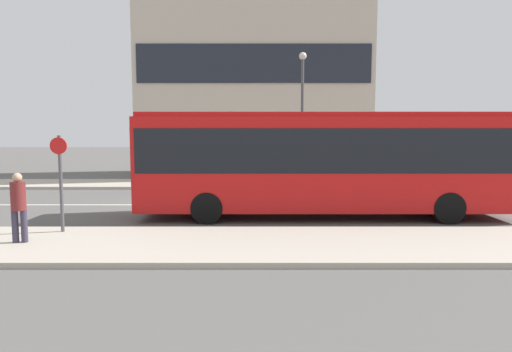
{
  "coord_description": "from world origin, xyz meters",
  "views": [
    {
      "loc": [
        2.97,
        -16.99,
        2.8
      ],
      "look_at": [
        3.01,
        -2.06,
        1.3
      ],
      "focal_mm": 32.0,
      "sensor_mm": 36.0,
      "label": 1
    }
  ],
  "objects_px": {
    "parked_car_0": "(484,179)",
    "pedestrian_near_stop": "(17,203)",
    "bus_stop_sign": "(59,176)",
    "city_bus": "(321,158)",
    "street_lamp": "(301,104)"
  },
  "relations": [
    {
      "from": "parked_car_0",
      "to": "pedestrian_near_stop",
      "type": "relative_size",
      "value": 2.61
    },
    {
      "from": "parked_car_0",
      "to": "pedestrian_near_stop",
      "type": "bearing_deg",
      "value": -148.82
    },
    {
      "from": "parked_car_0",
      "to": "bus_stop_sign",
      "type": "distance_m",
      "value": 17.69
    },
    {
      "from": "parked_car_0",
      "to": "bus_stop_sign",
      "type": "xyz_separation_m",
      "value": [
        -15.47,
        -8.51,
        1.02
      ]
    },
    {
      "from": "parked_car_0",
      "to": "bus_stop_sign",
      "type": "relative_size",
      "value": 1.72
    },
    {
      "from": "city_bus",
      "to": "bus_stop_sign",
      "type": "height_order",
      "value": "city_bus"
    },
    {
      "from": "city_bus",
      "to": "street_lamp",
      "type": "relative_size",
      "value": 1.85
    },
    {
      "from": "pedestrian_near_stop",
      "to": "city_bus",
      "type": "bearing_deg",
      "value": -163.63
    },
    {
      "from": "pedestrian_near_stop",
      "to": "parked_car_0",
      "type": "bearing_deg",
      "value": -159.2
    },
    {
      "from": "city_bus",
      "to": "pedestrian_near_stop",
      "type": "height_order",
      "value": "city_bus"
    },
    {
      "from": "pedestrian_near_stop",
      "to": "street_lamp",
      "type": "distance_m",
      "value": 14.12
    },
    {
      "from": "street_lamp",
      "to": "bus_stop_sign",
      "type": "bearing_deg",
      "value": -125.8
    },
    {
      "from": "pedestrian_near_stop",
      "to": "street_lamp",
      "type": "height_order",
      "value": "street_lamp"
    },
    {
      "from": "city_bus",
      "to": "parked_car_0",
      "type": "relative_size",
      "value": 2.69
    },
    {
      "from": "pedestrian_near_stop",
      "to": "bus_stop_sign",
      "type": "xyz_separation_m",
      "value": [
        0.52,
        1.16,
        0.54
      ]
    }
  ]
}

